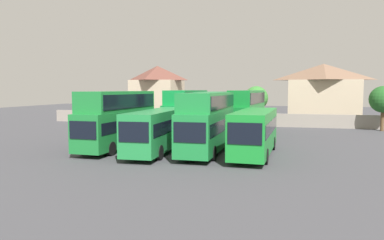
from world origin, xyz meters
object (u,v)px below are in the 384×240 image
at_px(house_terrace_centre, 323,93).
at_px(bus_2, 159,128).
at_px(bus_5, 187,109).
at_px(bus_6, 213,110).
at_px(bus_7, 247,110).
at_px(bus_3, 208,119).
at_px(bus_1, 118,116).
at_px(tree_behind_wall, 256,98).
at_px(bus_4, 255,130).
at_px(house_terrace_left, 158,92).
at_px(tree_left_of_lot, 383,100).

bearing_deg(house_terrace_centre, bus_2, -115.75).
height_order(bus_2, house_terrace_centre, house_terrace_centre).
xyz_separation_m(bus_5, bus_6, (3.35, -0.53, -0.09)).
height_order(bus_7, house_terrace_centre, house_terrace_centre).
distance_m(bus_3, bus_5, 14.16).
height_order(bus_1, bus_2, bus_1).
distance_m(bus_2, bus_5, 13.94).
height_order(bus_3, house_terrace_centre, house_terrace_centre).
xyz_separation_m(bus_6, tree_behind_wall, (3.72, 12.61, 1.11)).
relative_size(bus_6, bus_7, 1.01).
distance_m(bus_2, bus_4, 7.77).
height_order(bus_5, tree_behind_wall, tree_behind_wall).
relative_size(bus_1, bus_6, 1.02).
relative_size(bus_1, bus_3, 0.97).
bearing_deg(bus_2, bus_4, 89.22).
bearing_deg(tree_behind_wall, bus_3, -93.57).
relative_size(house_terrace_centre, tree_behind_wall, 1.93).
relative_size(bus_3, tree_behind_wall, 1.97).
xyz_separation_m(house_terrace_left, house_terrace_centre, (26.97, -0.18, -0.07)).
bearing_deg(bus_5, bus_1, -10.77).
relative_size(bus_4, house_terrace_left, 1.14).
bearing_deg(bus_1, tree_left_of_lot, 130.59).
bearing_deg(bus_3, bus_7, 172.48).
distance_m(bus_2, house_terrace_left, 33.77).
xyz_separation_m(bus_3, bus_4, (3.85, -0.58, -0.75)).
distance_m(bus_6, house_terrace_left, 22.82).
height_order(bus_6, house_terrace_left, house_terrace_left).
relative_size(bus_2, house_terrace_left, 1.25).
distance_m(house_terrace_left, tree_behind_wall, 18.24).
distance_m(house_terrace_centre, tree_left_of_lot, 11.74).
height_order(bus_4, bus_5, bus_5).
bearing_deg(bus_6, bus_4, 23.84).
height_order(house_terrace_centre, tree_left_of_lot, house_terrace_centre).
relative_size(bus_7, tree_behind_wall, 1.86).
distance_m(tree_left_of_lot, tree_behind_wall, 16.49).
bearing_deg(house_terrace_centre, tree_left_of_lot, -57.77).
bearing_deg(house_terrace_centre, bus_4, -103.27).
bearing_deg(tree_behind_wall, bus_2, -101.96).
bearing_deg(bus_5, bus_4, 34.30).
xyz_separation_m(bus_5, tree_behind_wall, (7.07, 12.09, 1.02)).
xyz_separation_m(bus_1, bus_5, (2.46, 13.15, 0.03)).
bearing_deg(bus_4, bus_7, -168.99).
bearing_deg(tree_left_of_lot, bus_2, -134.93).
bearing_deg(bus_5, tree_behind_wall, 149.49).
distance_m(bus_1, bus_7, 16.11).
height_order(bus_5, house_terrace_centre, house_terrace_centre).
distance_m(bus_1, bus_3, 7.97).
relative_size(bus_1, tree_left_of_lot, 1.93).
distance_m(bus_2, bus_3, 4.07).
height_order(house_terrace_left, tree_behind_wall, house_terrace_left).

